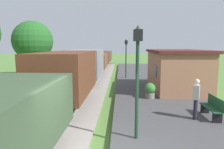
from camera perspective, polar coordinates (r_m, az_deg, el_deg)
freight_train at (r=20.28m, az=-5.91°, el=2.93°), size 2.50×39.20×2.72m
station_hut at (r=14.87m, az=17.53°, el=1.30°), size 3.50×5.80×2.78m
bench_near_hut at (r=9.74m, az=26.43°, el=-8.19°), size 0.42×1.50×0.91m
person_waiting at (r=9.18m, az=22.51°, el=-5.94°), size 0.38×0.45×1.71m
potted_planter at (r=12.11m, az=10.60°, el=-4.39°), size 0.64×0.64×0.92m
lamp_post_near at (r=6.49m, az=7.15°, el=3.53°), size 0.28×0.28×3.70m
lamp_post_far at (r=19.39m, az=3.96°, el=6.55°), size 0.28×0.28×3.70m
tree_field_left at (r=23.04m, az=-21.35°, el=8.75°), size 4.15×4.15×5.88m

